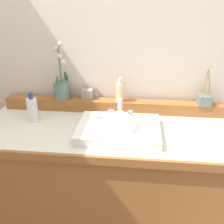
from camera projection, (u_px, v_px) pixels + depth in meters
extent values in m
cube|color=beige|center=(115.00, 39.00, 1.70)|extent=(3.23, 0.20, 2.62)
cube|color=#975828|center=(108.00, 189.00, 1.69)|extent=(1.48, 0.58, 0.83)
cube|color=silver|center=(108.00, 131.00, 1.52)|extent=(1.51, 0.60, 0.04)
cube|color=#975828|center=(100.00, 160.00, 1.24)|extent=(1.51, 0.02, 0.04)
cube|color=#975828|center=(112.00, 106.00, 1.71)|extent=(1.42, 0.09, 0.08)
cube|color=white|center=(119.00, 129.00, 1.44)|extent=(0.45, 0.34, 0.05)
sphere|color=white|center=(118.00, 133.00, 1.43)|extent=(0.24, 0.24, 0.24)
cylinder|color=silver|center=(120.00, 108.00, 1.52)|extent=(0.02, 0.02, 0.10)
cylinder|color=silver|center=(120.00, 104.00, 1.45)|extent=(0.02, 0.11, 0.02)
sphere|color=silver|center=(121.00, 100.00, 1.50)|extent=(0.03, 0.03, 0.03)
cylinder|color=silver|center=(111.00, 113.00, 1.54)|extent=(0.03, 0.03, 0.04)
cylinder|color=silver|center=(130.00, 114.00, 1.53)|extent=(0.03, 0.03, 0.04)
ellipsoid|color=beige|center=(99.00, 115.00, 1.52)|extent=(0.07, 0.04, 0.02)
cylinder|color=slate|center=(62.00, 91.00, 1.71)|extent=(0.10, 0.10, 0.11)
cylinder|color=tan|center=(61.00, 83.00, 1.69)|extent=(0.09, 0.09, 0.01)
cylinder|color=#476B38|center=(60.00, 64.00, 1.63)|extent=(0.01, 0.01, 0.25)
ellipsoid|color=#387033|center=(57.00, 82.00, 1.65)|extent=(0.04, 0.03, 0.08)
ellipsoid|color=#387033|center=(66.00, 78.00, 1.72)|extent=(0.04, 0.04, 0.10)
sphere|color=silver|center=(63.00, 62.00, 1.62)|extent=(0.04, 0.04, 0.04)
sphere|color=silver|center=(60.00, 56.00, 1.60)|extent=(0.03, 0.03, 0.03)
sphere|color=silver|center=(56.00, 49.00, 1.61)|extent=(0.04, 0.04, 0.04)
sphere|color=silver|center=(60.00, 44.00, 1.57)|extent=(0.03, 0.03, 0.03)
cylinder|color=#E3C688|center=(120.00, 92.00, 1.66)|extent=(0.05, 0.05, 0.12)
cylinder|color=silver|center=(120.00, 82.00, 1.63)|extent=(0.02, 0.02, 0.02)
cylinder|color=silver|center=(120.00, 79.00, 1.63)|extent=(0.02, 0.02, 0.02)
cylinder|color=silver|center=(120.00, 79.00, 1.61)|extent=(0.01, 0.03, 0.01)
cube|color=slate|center=(204.00, 100.00, 1.62)|extent=(0.08, 0.08, 0.06)
cylinder|color=#9E7A4C|center=(210.00, 86.00, 1.58)|extent=(0.05, 0.01, 0.14)
cylinder|color=#9E7A4C|center=(209.00, 83.00, 1.59)|extent=(0.04, 0.03, 0.18)
cylinder|color=#9E7A4C|center=(207.00, 81.00, 1.58)|extent=(0.00, 0.03, 0.19)
cylinder|color=#9E7A4C|center=(205.00, 82.00, 1.58)|extent=(0.02, 0.03, 0.18)
cylinder|color=#9E7A4C|center=(201.00, 83.00, 1.58)|extent=(0.07, 0.00, 0.18)
cylinder|color=#9E7A4C|center=(205.00, 86.00, 1.56)|extent=(0.03, 0.05, 0.16)
cylinder|color=#9E7A4C|center=(207.00, 87.00, 1.55)|extent=(0.01, 0.06, 0.15)
cylinder|color=#9E7A4C|center=(210.00, 84.00, 1.56)|extent=(0.03, 0.04, 0.18)
cube|color=gray|center=(88.00, 94.00, 1.71)|extent=(0.07, 0.06, 0.06)
cylinder|color=white|center=(33.00, 110.00, 1.57)|extent=(0.06, 0.06, 0.14)
cylinder|color=navy|center=(31.00, 97.00, 1.53)|extent=(0.02, 0.02, 0.02)
cylinder|color=navy|center=(30.00, 94.00, 1.52)|extent=(0.03, 0.03, 0.02)
cylinder|color=navy|center=(29.00, 95.00, 1.51)|extent=(0.01, 0.03, 0.01)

